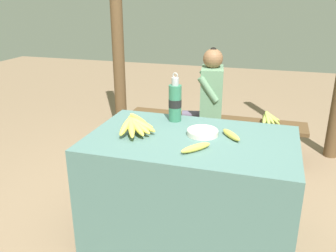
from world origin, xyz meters
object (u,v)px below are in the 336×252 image
at_px(loose_banana_side, 231,135).
at_px(support_post_near, 116,10).
at_px(water_bottle, 175,102).
at_px(serving_bowl, 203,132).
at_px(banana_bunch_ripe, 136,124).
at_px(banana_bunch_green, 269,118).
at_px(loose_banana_front, 196,148).
at_px(wooden_bench, 214,125).
at_px(seated_vendor, 207,97).

bearing_deg(loose_banana_side, support_post_near, 132.61).
bearing_deg(support_post_near, water_bottle, -52.88).
xyz_separation_m(serving_bowl, water_bottle, (-0.24, 0.21, 0.11)).
height_order(banana_bunch_ripe, loose_banana_side, banana_bunch_ripe).
bearing_deg(banana_bunch_green, loose_banana_side, -99.41).
height_order(loose_banana_front, wooden_bench, loose_banana_front).
height_order(loose_banana_front, support_post_near, support_post_near).
relative_size(seated_vendor, banana_bunch_green, 3.82).
bearing_deg(wooden_bench, support_post_near, 164.18).
bearing_deg(support_post_near, serving_bowl, -51.11).
distance_m(water_bottle, support_post_near, 1.79).
bearing_deg(water_bottle, wooden_bench, 83.89).
height_order(banana_bunch_ripe, loose_banana_front, banana_bunch_ripe).
height_order(serving_bowl, loose_banana_front, loose_banana_front).
bearing_deg(support_post_near, loose_banana_side, -47.39).
height_order(wooden_bench, banana_bunch_green, banana_bunch_green).
distance_m(banana_bunch_ripe, loose_banana_side, 0.59).
distance_m(water_bottle, loose_banana_front, 0.54).
distance_m(serving_bowl, wooden_bench, 1.32).
bearing_deg(banana_bunch_green, support_post_near, 168.99).
bearing_deg(wooden_bench, loose_banana_side, -76.30).
relative_size(loose_banana_front, seated_vendor, 0.17).
height_order(banana_bunch_ripe, banana_bunch_green, banana_bunch_ripe).
relative_size(banana_bunch_ripe, wooden_bench, 0.18).
distance_m(loose_banana_front, seated_vendor, 1.48).
height_order(banana_bunch_ripe, support_post_near, support_post_near).
xyz_separation_m(serving_bowl, support_post_near, (-1.27, 1.57, 0.65)).
xyz_separation_m(wooden_bench, seated_vendor, (-0.07, -0.04, 0.28)).
bearing_deg(serving_bowl, water_bottle, 138.46).
height_order(banana_bunch_green, support_post_near, support_post_near).
bearing_deg(loose_banana_side, wooden_bench, 103.70).
bearing_deg(support_post_near, loose_banana_front, -54.90).
bearing_deg(serving_bowl, wooden_bench, 95.81).
distance_m(wooden_bench, seated_vendor, 0.30).
bearing_deg(loose_banana_front, banana_bunch_green, 76.10).
distance_m(serving_bowl, support_post_near, 2.12).
xyz_separation_m(loose_banana_side, support_post_near, (-1.45, 1.57, 0.65)).
bearing_deg(seated_vendor, serving_bowl, 90.44).
bearing_deg(support_post_near, wooden_bench, -15.82).
relative_size(wooden_bench, support_post_near, 0.63).
distance_m(serving_bowl, loose_banana_side, 0.18).
relative_size(water_bottle, loose_banana_side, 1.97).
bearing_deg(loose_banana_front, banana_bunch_ripe, 160.00).
xyz_separation_m(loose_banana_front, wooden_bench, (-0.14, 1.50, -0.40)).
bearing_deg(support_post_near, banana_bunch_green, -11.01).
bearing_deg(banana_bunch_ripe, wooden_bench, 78.41).
distance_m(loose_banana_side, banana_bunch_green, 1.30).
height_order(serving_bowl, wooden_bench, serving_bowl).
relative_size(water_bottle, banana_bunch_green, 1.19).
relative_size(serving_bowl, wooden_bench, 0.11).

